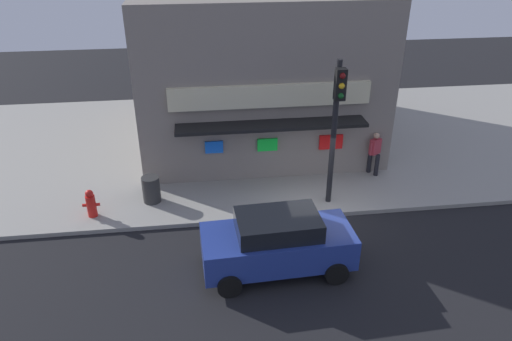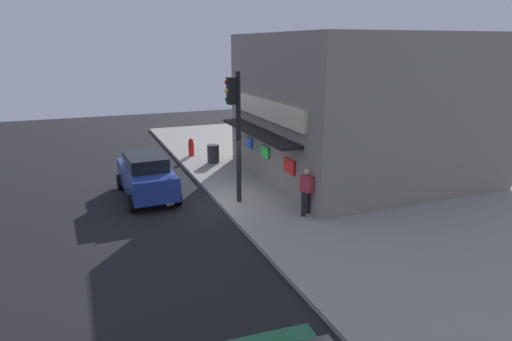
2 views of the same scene
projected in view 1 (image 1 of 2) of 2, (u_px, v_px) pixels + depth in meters
name	position (u px, v px, depth m)	size (l,w,h in m)	color
ground_plane	(321.00, 218.00, 15.50)	(48.35, 48.35, 0.00)	black
sidewalk	(287.00, 140.00, 20.73)	(32.24, 12.01, 0.15)	gray
corner_building	(254.00, 63.00, 20.06)	(9.09, 9.79, 6.19)	gray
traffic_light	(336.00, 116.00, 14.60)	(0.32, 0.58, 4.84)	black
fire_hydrant	(91.00, 204.00, 15.13)	(0.54, 0.30, 0.95)	red
trash_can	(151.00, 189.00, 15.93)	(0.59, 0.59, 0.91)	#2D2D2D
pedestrian	(375.00, 152.00, 17.46)	(0.51, 0.51, 1.66)	black
parked_car_blue	(277.00, 242.00, 12.85)	(4.14, 2.08, 1.73)	navy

